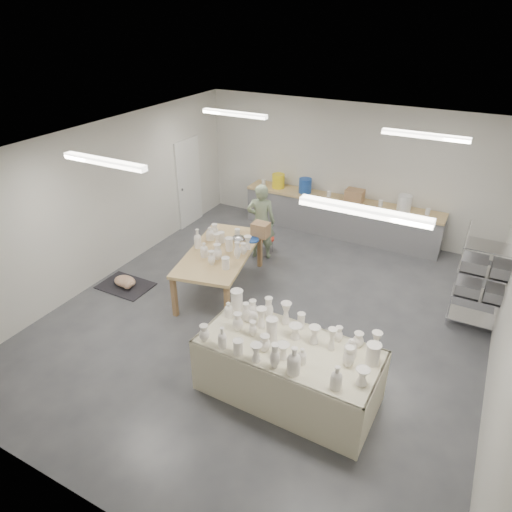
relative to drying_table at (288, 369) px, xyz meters
The scene contains 9 objects.
room 2.53m from the drying_table, 125.51° to the left, with size 8.00×8.02×3.00m.
back_counter 5.30m from the drying_table, 101.38° to the left, with size 4.60×0.60×1.24m.
wire_shelf 3.66m from the drying_table, 53.46° to the left, with size 0.88×0.48×1.80m.
drying_table is the anchor object (origin of this frame).
work_table 2.98m from the drying_table, 138.14° to the left, with size 1.55×2.39×1.20m.
rug 4.11m from the drying_table, 164.75° to the left, with size 1.00×0.70×0.02m, color black.
cat 4.07m from the drying_table, 164.87° to the left, with size 0.50×0.38×0.20m.
potter 4.04m from the drying_table, 122.62° to the left, with size 0.60×0.39×1.65m, color gray.
red_stool 4.26m from the drying_table, 120.66° to the left, with size 0.37×0.37×0.32m.
Camera 1 is at (2.85, -5.86, 4.81)m, focal length 32.00 mm.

